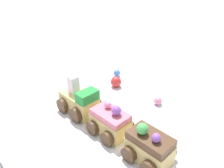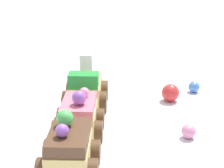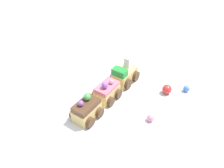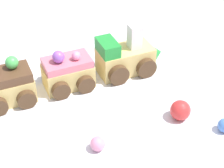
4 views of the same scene
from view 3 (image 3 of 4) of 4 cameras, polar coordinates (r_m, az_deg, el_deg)
name	(u,v)px [view 3 (image 3 of 4)]	position (r m, az deg, el deg)	size (l,w,h in m)	color
ground_plane	(122,102)	(0.69, 2.55, -4.75)	(10.00, 10.00, 0.00)	#B2B2B7
display_board	(122,101)	(0.69, 2.56, -4.38)	(0.72, 0.48, 0.01)	white
cake_train_locomotive	(126,74)	(0.75, 3.58, 2.67)	(0.12, 0.07, 0.09)	#E5C675
cake_car_strawberry	(107,92)	(0.67, -1.32, -2.02)	(0.08, 0.07, 0.07)	#E5C675
cake_car_chocolate	(87,110)	(0.62, -6.65, -6.81)	(0.08, 0.07, 0.07)	#E5C675
gumball_pink	(151,118)	(0.63, 10.06, -8.71)	(0.02, 0.02, 0.02)	pink
gumball_red	(167,89)	(0.72, 14.16, -1.34)	(0.03, 0.03, 0.03)	red
gumball_blue	(186,89)	(0.75, 18.86, -1.15)	(0.02, 0.02, 0.02)	#4C84E0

